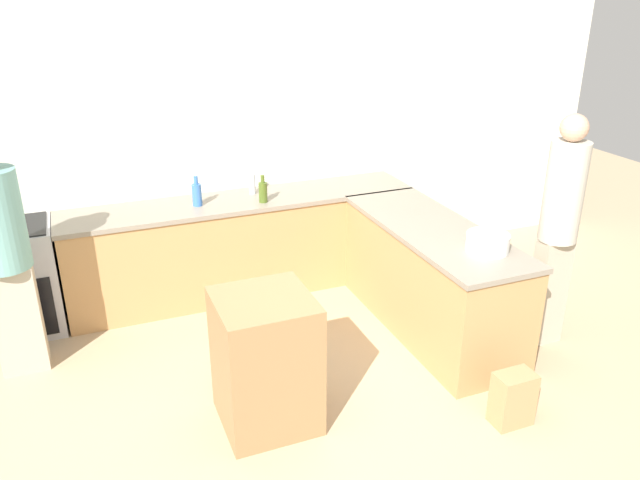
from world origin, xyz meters
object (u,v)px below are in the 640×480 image
(olive_oil_bottle, at_px, (263,191))
(paper_bag, at_px, (513,399))
(range_oven, at_px, (11,280))
(person_at_peninsula, at_px, (559,222))
(island_table, at_px, (266,361))
(water_bottle_blue, at_px, (197,194))
(person_by_range, at_px, (4,253))
(mixing_bowl, at_px, (488,242))
(vinegar_bottle_clear, at_px, (252,183))

(olive_oil_bottle, xyz_separation_m, paper_bag, (0.94, -2.35, -0.81))
(range_oven, distance_m, person_at_peninsula, 4.34)
(island_table, height_order, olive_oil_bottle, olive_oil_bottle)
(range_oven, relative_size, water_bottle_blue, 3.44)
(person_by_range, bearing_deg, island_table, -39.78)
(water_bottle_blue, bearing_deg, person_at_peninsula, -36.18)
(mixing_bowl, distance_m, person_at_peninsula, 0.65)
(water_bottle_blue, distance_m, vinegar_bottle_clear, 0.54)
(range_oven, distance_m, mixing_bowl, 3.76)
(island_table, relative_size, paper_bag, 2.43)
(vinegar_bottle_clear, height_order, paper_bag, vinegar_bottle_clear)
(water_bottle_blue, xyz_separation_m, person_by_range, (-1.48, -0.60, -0.06))
(island_table, bearing_deg, person_at_peninsula, 2.69)
(olive_oil_bottle, bearing_deg, person_at_peninsula, -41.47)
(island_table, height_order, paper_bag, island_table)
(mixing_bowl, distance_m, person_by_range, 3.41)
(olive_oil_bottle, height_order, vinegar_bottle_clear, vinegar_bottle_clear)
(person_by_range, bearing_deg, person_at_peninsula, -16.42)
(person_by_range, distance_m, paper_bag, 3.59)
(person_at_peninsula, distance_m, paper_bag, 1.42)
(mixing_bowl, xyz_separation_m, water_bottle_blue, (-1.73, 1.74, 0.04))
(island_table, distance_m, olive_oil_bottle, 1.88)
(island_table, height_order, water_bottle_blue, water_bottle_blue)
(olive_oil_bottle, bearing_deg, island_table, -107.32)
(island_table, xyz_separation_m, paper_bag, (1.47, -0.63, -0.27))
(mixing_bowl, distance_m, water_bottle_blue, 2.45)
(water_bottle_blue, xyz_separation_m, olive_oil_bottle, (0.55, -0.13, -0.01))
(person_at_peninsula, bearing_deg, mixing_bowl, -179.13)
(water_bottle_blue, bearing_deg, mixing_bowl, -45.28)
(mixing_bowl, bearing_deg, water_bottle_blue, 134.72)
(person_by_range, bearing_deg, vinegar_bottle_clear, 19.86)
(range_oven, distance_m, island_table, 2.44)
(range_oven, xyz_separation_m, person_by_range, (0.07, -0.63, 0.49))
(range_oven, bearing_deg, olive_oil_bottle, -4.20)
(water_bottle_blue, bearing_deg, range_oven, 178.95)
(vinegar_bottle_clear, distance_m, paper_bag, 2.89)
(range_oven, bearing_deg, island_table, -50.09)
(water_bottle_blue, relative_size, paper_bag, 0.71)
(water_bottle_blue, relative_size, vinegar_bottle_clear, 1.01)
(mixing_bowl, relative_size, person_by_range, 0.18)
(vinegar_bottle_clear, xyz_separation_m, person_by_range, (-2.01, -0.73, -0.06))
(range_oven, height_order, mixing_bowl, mixing_bowl)
(island_table, bearing_deg, olive_oil_bottle, 72.68)
(island_table, distance_m, mixing_bowl, 1.79)
(water_bottle_blue, xyz_separation_m, vinegar_bottle_clear, (0.53, 0.13, -0.00))
(olive_oil_bottle, distance_m, paper_bag, 2.66)
(vinegar_bottle_clear, distance_m, person_at_peninsula, 2.62)
(mixing_bowl, bearing_deg, paper_bag, -108.09)
(olive_oil_bottle, distance_m, vinegar_bottle_clear, 0.25)
(water_bottle_blue, xyz_separation_m, paper_bag, (1.49, -2.48, -0.82))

